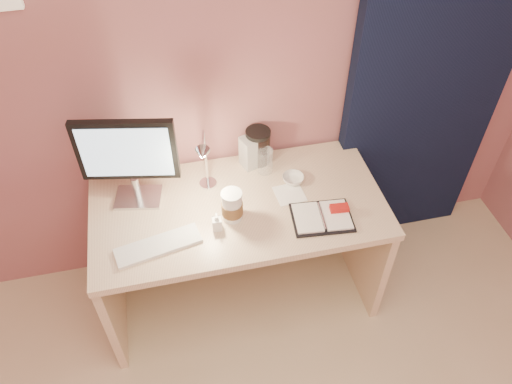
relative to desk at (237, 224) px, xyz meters
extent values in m
plane|color=#A25E6C|center=(0.00, 0.30, 0.75)|extent=(3.50, 0.00, 3.50)
cube|color=black|center=(1.05, 0.24, 0.60)|extent=(0.85, 0.08, 2.20)
cube|color=beige|center=(0.00, -0.07, 0.21)|extent=(1.40, 0.70, 0.04)
cube|color=beige|center=(-0.68, -0.07, -0.16)|extent=(0.04, 0.66, 0.69)
cube|color=beige|center=(0.68, -0.07, -0.16)|extent=(0.04, 0.66, 0.69)
cube|color=beige|center=(0.00, 0.26, -0.10)|extent=(1.32, 0.03, 0.55)
cube|color=silver|center=(-0.46, 0.07, 0.23)|extent=(0.24, 0.20, 0.01)
cylinder|color=silver|center=(-0.46, 0.07, 0.30)|extent=(0.04, 0.04, 0.12)
cube|color=black|center=(-0.46, 0.07, 0.54)|extent=(0.44, 0.12, 0.31)
cube|color=#BBE4FF|center=(-0.46, 0.05, 0.54)|extent=(0.39, 0.08, 0.27)
cube|color=silver|center=(-0.39, -0.24, 0.23)|extent=(0.39, 0.19, 0.02)
cube|color=black|center=(0.36, -0.24, 0.23)|extent=(0.30, 0.23, 0.01)
cube|color=white|center=(0.29, -0.24, 0.24)|extent=(0.14, 0.19, 0.01)
cube|color=white|center=(0.43, -0.25, 0.24)|extent=(0.14, 0.19, 0.01)
cube|color=red|center=(0.45, -0.23, 0.26)|extent=(0.09, 0.05, 0.02)
cube|color=white|center=(0.26, -0.06, 0.23)|extent=(0.15, 0.15, 0.00)
cylinder|color=silver|center=(-0.04, -0.15, 0.30)|extent=(0.09, 0.09, 0.15)
cylinder|color=brown|center=(-0.04, -0.15, 0.29)|extent=(0.10, 0.10, 0.06)
cylinder|color=silver|center=(-0.04, -0.15, 0.38)|extent=(0.10, 0.10, 0.01)
cylinder|color=white|center=(0.18, 0.13, 0.29)|extent=(0.08, 0.08, 0.14)
imported|color=silver|center=(0.30, 0.02, 0.24)|extent=(0.13, 0.13, 0.03)
imported|color=silver|center=(-0.12, -0.20, 0.27)|extent=(0.05, 0.05, 0.10)
cylinder|color=black|center=(0.16, 0.21, 0.31)|extent=(0.12, 0.12, 0.17)
cube|color=#B4B3AF|center=(0.13, 0.20, 0.31)|extent=(0.14, 0.12, 0.17)
cylinder|color=silver|center=(-0.12, 0.09, 0.23)|extent=(0.08, 0.08, 0.01)
cylinder|color=silver|center=(-0.12, 0.09, 0.40)|extent=(0.01, 0.01, 0.32)
cone|color=silver|center=(-0.09, -0.05, 0.56)|extent=(0.07, 0.07, 0.07)
camera|label=1|loc=(-0.28, -1.68, 1.96)|focal=35.00mm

